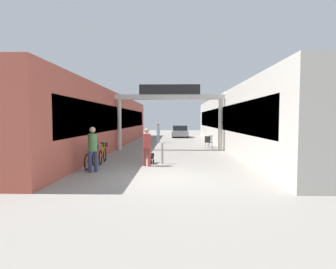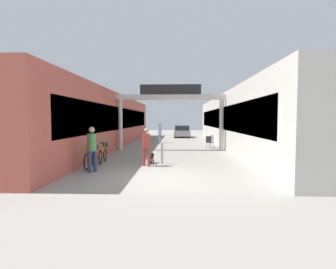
# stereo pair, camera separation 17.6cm
# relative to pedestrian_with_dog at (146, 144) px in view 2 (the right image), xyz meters

# --- Properties ---
(ground_plane) EXTENTS (80.00, 80.00, 0.00)m
(ground_plane) POSITION_rel_pedestrian_with_dog_xyz_m (0.89, -2.36, -0.95)
(ground_plane) COLOR gray
(storefront_left) EXTENTS (3.00, 26.00, 3.85)m
(storefront_left) POSITION_rel_pedestrian_with_dog_xyz_m (-4.20, 8.64, 0.97)
(storefront_left) COLOR #B25142
(storefront_left) RESTS_ON ground_plane
(storefront_right) EXTENTS (3.00, 26.00, 3.85)m
(storefront_right) POSITION_rel_pedestrian_with_dog_xyz_m (5.98, 8.64, 0.97)
(storefront_right) COLOR beige
(storefront_right) RESTS_ON ground_plane
(arcade_sign_gateway) EXTENTS (7.40, 0.47, 4.31)m
(arcade_sign_gateway) POSITION_rel_pedestrian_with_dog_xyz_m (0.89, 5.93, 2.09)
(arcade_sign_gateway) COLOR beige
(arcade_sign_gateway) RESTS_ON ground_plane
(pedestrian_with_dog) EXTENTS (0.44, 0.44, 1.67)m
(pedestrian_with_dog) POSITION_rel_pedestrian_with_dog_xyz_m (0.00, 0.00, 0.00)
(pedestrian_with_dog) COLOR #99332D
(pedestrian_with_dog) RESTS_ON ground_plane
(pedestrian_companion) EXTENTS (0.48, 0.48, 1.76)m
(pedestrian_companion) POSITION_rel_pedestrian_with_dog_xyz_m (-1.95, -1.37, 0.06)
(pedestrian_companion) COLOR navy
(pedestrian_companion) RESTS_ON ground_plane
(pedestrian_carrying_crate) EXTENTS (0.44, 0.44, 1.70)m
(pedestrian_carrying_crate) POSITION_rel_pedestrian_with_dog_xyz_m (-0.21, 11.40, 0.02)
(pedestrian_carrying_crate) COLOR #8C9EB2
(pedestrian_carrying_crate) RESTS_ON ground_plane
(dog_on_leash) EXTENTS (0.34, 0.66, 0.47)m
(dog_on_leash) POSITION_rel_pedestrian_with_dog_xyz_m (0.13, 0.70, -0.66)
(dog_on_leash) COLOR black
(dog_on_leash) RESTS_ON ground_plane
(bicycle_blue_nearest) EXTENTS (0.46, 1.69, 0.98)m
(bicycle_blue_nearest) POSITION_rel_pedestrian_with_dog_xyz_m (-2.31, -0.39, -0.52)
(bicycle_blue_nearest) COLOR black
(bicycle_blue_nearest) RESTS_ON ground_plane
(bicycle_orange_second) EXTENTS (0.46, 1.69, 0.98)m
(bicycle_orange_second) POSITION_rel_pedestrian_with_dog_xyz_m (-2.18, 0.91, -0.52)
(bicycle_orange_second) COLOR black
(bicycle_orange_second) RESTS_ON ground_plane
(bollard_post_metal) EXTENTS (0.10, 0.10, 0.99)m
(bollard_post_metal) POSITION_rel_pedestrian_with_dog_xyz_m (0.65, 0.58, -0.45)
(bollard_post_metal) COLOR gray
(bollard_post_metal) RESTS_ON ground_plane
(cafe_chair_black_nearer) EXTENTS (0.56, 0.56, 0.89)m
(cafe_chair_black_nearer) POSITION_rel_pedestrian_with_dog_xyz_m (3.53, 6.63, -0.41)
(cafe_chair_black_nearer) COLOR gray
(cafe_chair_black_nearer) RESTS_ON ground_plane
(cafe_chair_aluminium_farther) EXTENTS (0.56, 0.56, 0.89)m
(cafe_chair_aluminium_farther) POSITION_rel_pedestrian_with_dog_xyz_m (3.78, 7.84, -0.41)
(cafe_chair_aluminium_farther) COLOR gray
(cafe_chair_aluminium_farther) RESTS_ON ground_plane
(parked_car_silver) EXTENTS (1.86, 4.03, 1.33)m
(parked_car_silver) POSITION_rel_pedestrian_with_dog_xyz_m (1.81, 18.72, -0.31)
(parked_car_silver) COLOR #99999E
(parked_car_silver) RESTS_ON ground_plane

